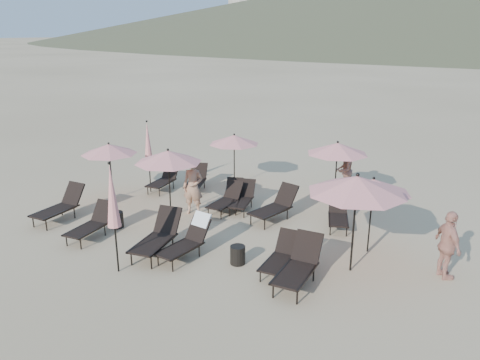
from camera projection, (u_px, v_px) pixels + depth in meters
The scene contains 27 objects.
ground at pixel (199, 263), 11.80m from camera, with size 800.00×800.00×0.00m, color #D6BA8C.
lounger_0 at pixel (60, 205), 14.36m from camera, with size 0.72×1.77×1.01m.
lounger_1 at pixel (91, 223), 13.13m from camera, with size 0.72×1.62×0.91m.
lounger_2 at pixel (158, 236), 12.19m from camera, with size 0.95×1.89×1.04m.
lounger_3 at pixel (188, 239), 11.99m from camera, with size 0.80×1.70×1.02m.
lounger_4 at pixel (281, 256), 11.27m from camera, with size 0.63×1.51×0.86m.
lounger_5 at pixel (299, 265), 10.68m from camera, with size 0.73×1.79×1.02m.
lounger_6 at pixel (164, 179), 17.13m from camera, with size 0.73×1.59×0.89m.
lounger_7 at pixel (196, 179), 17.09m from camera, with size 1.05×1.62×0.87m.
lounger_8 at pixel (232, 196), 15.39m from camera, with size 1.03×1.59×0.85m.
lounger_9 at pixel (243, 198), 15.23m from camera, with size 0.89×1.59×0.86m.
lounger_10 at pixel (275, 205), 14.36m from camera, with size 1.07×1.85×1.00m.
lounger_11 at pixel (338, 214), 13.87m from camera, with size 1.01×1.56×0.84m.
lounger_12 at pixel (226, 199), 15.10m from camera, with size 0.60×1.51×0.87m.
umbrella_open_0 at pixel (109, 149), 15.75m from camera, with size 1.88×1.88×2.02m.
umbrella_open_1 at pixel (168, 157), 14.14m from camera, with size 2.05×2.05×2.21m.
umbrella_open_2 at pixel (357, 185), 10.76m from camera, with size 2.31×2.31×2.49m.
umbrella_open_3 at pixel (234, 140), 17.19m from camera, with size 1.86×1.86×2.01m.
umbrella_open_4 at pixel (337, 148), 15.27m from camera, with size 2.02×2.02×2.18m.
umbrella_open_5 at pixel (373, 186), 11.85m from camera, with size 1.93×1.93×2.07m.
umbrella_closed_0 at pixel (112, 197), 10.79m from camera, with size 0.32×0.32×2.77m.
umbrella_closed_1 at pixel (148, 143), 16.47m from camera, with size 0.31×0.31×2.62m.
side_table_0 at pixel (117, 220), 13.87m from camera, with size 0.38×0.38×0.48m, color black.
side_table_1 at pixel (238, 255), 11.68m from camera, with size 0.38×0.38×0.48m, color black.
beachgoer_a at pixel (193, 187), 14.72m from camera, with size 0.66×0.43×1.80m, color tan.
beachgoer_b at pixel (344, 170), 16.69m from camera, with size 0.82×0.64×1.68m, color #935D4C.
beachgoer_c at pixel (448, 245), 10.84m from camera, with size 0.98×0.41×1.67m, color tan.
Camera 1 is at (6.01, -8.80, 5.57)m, focal length 35.00 mm.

